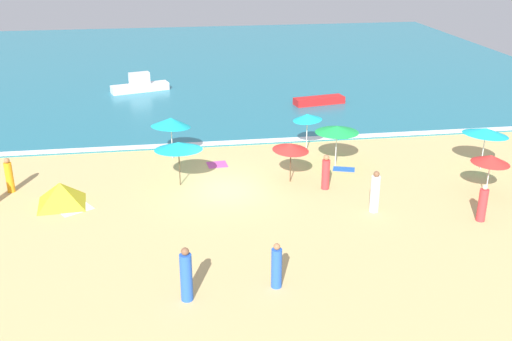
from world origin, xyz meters
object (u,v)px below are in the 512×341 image
beachgoer_7 (9,176)px  beach_umbrella_4 (178,146)px  beach_tent (61,194)px  beach_umbrella_0 (486,132)px  beach_umbrella_3 (171,122)px  beachgoer_0 (482,204)px  beach_umbrella_2 (337,129)px  beach_umbrella_7 (291,147)px  beachgoer_8 (375,193)px  beachgoer_4 (277,267)px  small_boat_0 (140,85)px  beach_umbrella_1 (491,159)px  beachgoer_2 (186,276)px  beachgoer_9 (326,173)px  beach_umbrella_6 (307,117)px  small_boat_1 (319,101)px

beachgoer_7 → beach_umbrella_4: bearing=-3.0°
beach_tent → beachgoer_7: 3.08m
beach_umbrella_0 → beach_umbrella_3: (-15.34, 3.91, 0.01)m
beach_umbrella_0 → beachgoer_0: (-2.90, -5.46, -1.22)m
beach_umbrella_2 → beach_umbrella_7: size_ratio=1.24×
beach_umbrella_7 → beachgoer_0: (6.95, -5.31, -1.01)m
beach_umbrella_3 → beachgoer_8: 11.51m
beachgoer_4 → small_boat_0: 27.73m
beach_tent → small_boat_0: (2.95, 19.33, 0.03)m
beach_umbrella_1 → beachgoer_8: beach_umbrella_1 is taller
beachgoer_0 → beachgoer_2: (-12.30, -3.92, 0.15)m
beachgoer_2 → beachgoer_8: (8.23, 5.47, -0.04)m
beach_umbrella_3 → beach_tent: 7.25m
beach_tent → beachgoer_7: beachgoer_7 is taller
beach_umbrella_3 → beach_umbrella_4: beach_umbrella_3 is taller
beach_umbrella_3 → beachgoer_7: size_ratio=1.76×
small_boat_0 → beach_umbrella_7: bearing=-67.7°
beachgoer_9 → beach_tent: bearing=179.6°
small_boat_0 → beach_umbrella_3: bearing=-82.0°
beach_umbrella_7 → beachgoer_4: bearing=-104.7°
beach_umbrella_0 → beach_umbrella_1: size_ratio=1.32×
beach_umbrella_4 → beachgoer_9: bearing=-12.5°
beach_umbrella_2 → beach_tent: bearing=-168.5°
beach_umbrella_4 → beach_umbrella_1: bearing=-13.5°
beach_umbrella_0 → beach_umbrella_3: bearing=165.7°
beach_umbrella_0 → beach_umbrella_6: 9.02m
beach_umbrella_2 → beachgoer_8: beach_umbrella_2 is taller
beachgoer_0 → small_boat_1: size_ratio=0.45×
beach_umbrella_0 → beachgoer_7: bearing=178.4°
beach_umbrella_3 → beach_umbrella_7: bearing=-36.5°
beach_umbrella_2 → small_boat_1: 11.55m
beachgoer_4 → beachgoer_8: beachgoer_8 is taller
beachgoer_7 → small_boat_1: beachgoer_7 is taller
beachgoer_2 → beach_umbrella_3: bearing=90.6°
beach_umbrella_4 → beachgoer_8: size_ratio=1.32×
beach_umbrella_1 → beach_umbrella_3: (-13.96, 6.99, 0.24)m
beach_umbrella_3 → beach_umbrella_6: size_ratio=1.37×
small_boat_1 → beachgoer_0: bearing=-83.0°
beach_umbrella_4 → beachgoer_7: 7.82m
beachgoer_0 → beachgoer_2: bearing=-162.3°
beach_umbrella_1 → beach_tent: beach_umbrella_1 is taller
beachgoer_0 → beachgoer_4: size_ratio=0.99×
beach_umbrella_4 → beachgoer_9: (6.66, -1.47, -1.17)m
beachgoer_9 → beach_umbrella_2: bearing=65.4°
beach_umbrella_4 → beach_tent: 5.60m
beachgoer_8 → small_boat_1: beachgoer_8 is taller
beachgoer_9 → small_boat_1: size_ratio=0.47×
beach_umbrella_0 → beachgoer_9: bearing=-171.5°
beach_umbrella_1 → beachgoer_9: beach_umbrella_1 is taller
beach_umbrella_0 → beachgoer_8: 8.08m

